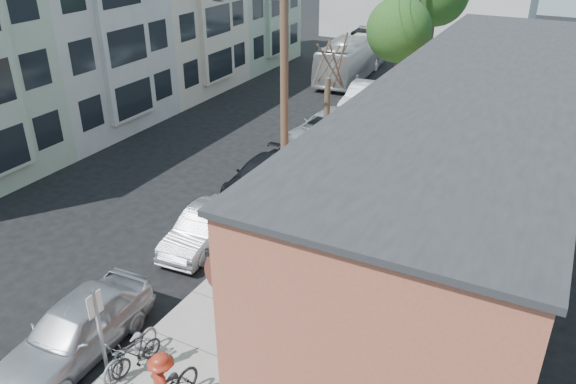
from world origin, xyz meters
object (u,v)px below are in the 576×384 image
at_px(patron_grey, 233,365).
at_px(patron_green, 246,355).
at_px(parking_meter_near, 208,262).
at_px(cyclist, 163,384).
at_px(utility_pole_near, 283,84).
at_px(parked_bike_b, 131,350).
at_px(car_2, 261,175).
at_px(parking_meter_far, 328,157).
at_px(tree_bare, 326,137).
at_px(parked_bike_a, 136,354).
at_px(car_0, 77,329).
at_px(patio_chair_a, 259,382).
at_px(sign_post, 100,329).
at_px(car_1, 204,228).
at_px(car_3, 328,131).
at_px(car_4, 364,98).
at_px(tree_leafy_mid, 399,30).
at_px(bus, 354,56).

distance_m(patron_grey, patron_green, 0.61).
bearing_deg(parking_meter_near, cyclist, -67.02).
relative_size(utility_pole_near, cyclist, 5.88).
relative_size(utility_pole_near, parked_bike_b, 4.95).
bearing_deg(patron_grey, car_2, -162.18).
relative_size(parking_meter_far, tree_bare, 0.26).
xyz_separation_m(parked_bike_a, car_0, (-1.87, -0.14, 0.19)).
bearing_deg(parked_bike_b, cyclist, -25.06).
xyz_separation_m(parking_meter_far, car_0, (-1.45, -13.25, -0.17)).
relative_size(parking_meter_near, patio_chair_a, 1.41).
relative_size(parked_bike_a, parked_bike_b, 0.77).
bearing_deg(cyclist, sign_post, 19.75).
relative_size(parking_meter_near, utility_pole_near, 0.12).
bearing_deg(car_1, parked_bike_b, -76.54).
height_order(parking_meter_near, patio_chair_a, parking_meter_near).
bearing_deg(patio_chair_a, car_3, 96.69).
bearing_deg(patron_grey, car_4, -176.26).
relative_size(parking_meter_near, car_2, 0.28).
relative_size(utility_pole_near, car_0, 2.11).
bearing_deg(parking_meter_near, car_0, -109.99).
bearing_deg(car_2, car_0, -86.55).
bearing_deg(cyclist, tree_bare, -61.36).
xyz_separation_m(patron_grey, car_2, (-5.17, 10.35, -0.48)).
xyz_separation_m(parking_meter_near, car_4, (-1.75, 18.60, -0.16)).
height_order(sign_post, patron_green, sign_post).
relative_size(tree_bare, patio_chair_a, 5.46).
bearing_deg(car_1, car_2, 91.39).
bearing_deg(cyclist, patio_chair_a, -118.90).
relative_size(parking_meter_far, tree_leafy_mid, 0.18).
distance_m(parked_bike_a, car_3, 16.54).
xyz_separation_m(sign_post, car_0, (-1.55, 0.55, -1.02)).
bearing_deg(parking_meter_far, patron_green, -75.61).
height_order(patio_chair_a, patron_green, patron_green).
xyz_separation_m(car_0, bus, (-3.75, 29.62, 0.60)).
bearing_deg(parking_meter_near, car_2, 106.54).
height_order(parking_meter_far, car_3, car_3).
bearing_deg(parked_bike_b, car_0, -176.25).
height_order(car_0, car_1, car_0).
bearing_deg(tree_bare, car_3, 112.15).
height_order(parked_bike_a, bus, bus).
bearing_deg(parking_meter_near, patron_grey, -48.09).
height_order(parking_meter_far, parked_bike_b, parking_meter_far).
bearing_deg(car_4, cyclist, -83.45).
bearing_deg(cyclist, car_2, -48.69).
bearing_deg(parked_bike_a, car_4, 107.40).
bearing_deg(tree_bare, utility_pole_near, -97.97).
bearing_deg(car_2, parking_meter_far, 50.29).
bearing_deg(car_3, parked_bike_a, -78.54).
distance_m(patio_chair_a, bus, 30.20).
relative_size(parked_bike_a, car_1, 0.38).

